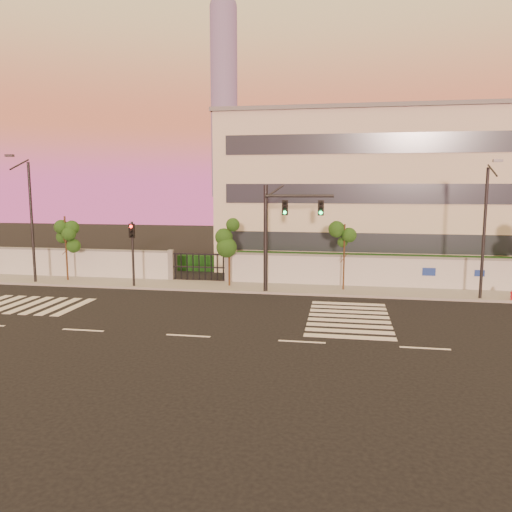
{
  "coord_description": "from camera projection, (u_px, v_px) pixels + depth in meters",
  "views": [
    {
      "loc": [
        6.57,
        -20.4,
        6.54
      ],
      "look_at": [
        1.99,
        6.0,
        2.77
      ],
      "focal_mm": 35.0,
      "sensor_mm": 36.0,
      "label": 1
    }
  ],
  "objects": [
    {
      "name": "streetlight_west",
      "position": [
        30.0,
        216.0,
        32.83
      ],
      "size": [
        0.51,
        2.04,
        8.47
      ],
      "color": "black",
      "rests_on": "ground"
    },
    {
      "name": "street_tree_d",
      "position": [
        230.0,
        238.0,
        31.88
      ],
      "size": [
        1.62,
        1.29,
        4.39
      ],
      "color": "#382314",
      "rests_on": "ground"
    },
    {
      "name": "perimeter_wall",
      "position": [
        244.0,
        268.0,
        33.47
      ],
      "size": [
        60.0,
        0.36,
        2.2
      ],
      "color": "silver",
      "rests_on": "ground"
    },
    {
      "name": "institutional_building",
      "position": [
        373.0,
        191.0,
        41.0
      ],
      "size": [
        24.4,
        12.4,
        12.25
      ],
      "color": "beige",
      "rests_on": "ground"
    },
    {
      "name": "hedge_row",
      "position": [
        265.0,
        266.0,
        36.0
      ],
      "size": [
        41.0,
        4.25,
        1.8
      ],
      "color": "black",
      "rests_on": "ground"
    },
    {
      "name": "ground",
      "position": [
        188.0,
        336.0,
        21.93
      ],
      "size": [
        120.0,
        120.0,
        0.0
      ],
      "primitive_type": "plane",
      "color": "black",
      "rests_on": "ground"
    },
    {
      "name": "distant_skyscraper",
      "position": [
        224.0,
        92.0,
        297.51
      ],
      "size": [
        16.0,
        16.0,
        118.0
      ],
      "color": "slate",
      "rests_on": "ground"
    },
    {
      "name": "traffic_signal_main",
      "position": [
        279.0,
        226.0,
        29.93
      ],
      "size": [
        4.16,
        0.71,
        6.59
      ],
      "rotation": [
        0.0,
        0.0,
        0.14
      ],
      "color": "black",
      "rests_on": "ground"
    },
    {
      "name": "street_tree_c",
      "position": [
        66.0,
        234.0,
        33.76
      ],
      "size": [
        1.55,
        1.23,
        4.52
      ],
      "color": "#382314",
      "rests_on": "ground"
    },
    {
      "name": "sidewalk",
      "position": [
        238.0,
        287.0,
        32.16
      ],
      "size": [
        60.0,
        3.0,
        0.15
      ],
      "primitive_type": "cube",
      "color": "gray",
      "rests_on": "ground"
    },
    {
      "name": "traffic_signal_secondary",
      "position": [
        133.0,
        246.0,
        31.82
      ],
      "size": [
        0.33,
        0.33,
        4.3
      ],
      "rotation": [
        0.0,
        0.0,
        0.12
      ],
      "color": "black",
      "rests_on": "ground"
    },
    {
      "name": "road_markings",
      "position": [
        181.0,
        313.0,
        25.86
      ],
      "size": [
        57.0,
        7.62,
        0.02
      ],
      "color": "silver",
      "rests_on": "ground"
    },
    {
      "name": "streetlight_east",
      "position": [
        485.0,
        227.0,
        27.93
      ],
      "size": [
        0.47,
        1.91,
        7.92
      ],
      "color": "black",
      "rests_on": "ground"
    },
    {
      "name": "street_tree_e",
      "position": [
        345.0,
        242.0,
        30.67
      ],
      "size": [
        1.32,
        1.05,
        4.23
      ],
      "color": "#382314",
      "rests_on": "ground"
    }
  ]
}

